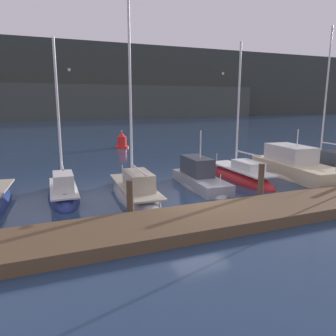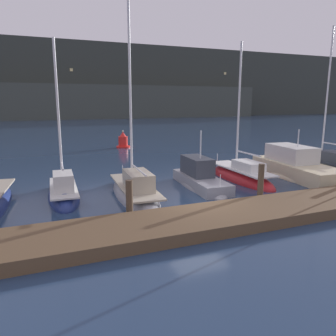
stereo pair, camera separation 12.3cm
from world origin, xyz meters
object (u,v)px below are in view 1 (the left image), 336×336
at_px(sailboat_berth_4, 64,195).
at_px(sailboat_berth_5, 135,193).
at_px(motorboat_berth_8, 295,171).
at_px(sailboat_berth_7, 240,178).
at_px(sailboat_berth_9, 327,167).
at_px(motorboat_berth_6, 200,182).
at_px(channel_buoy, 122,141).

relative_size(sailboat_berth_4, sailboat_berth_5, 0.77).
bearing_deg(motorboat_berth_8, sailboat_berth_4, 177.70).
xyz_separation_m(sailboat_berth_7, sailboat_berth_9, (7.57, 0.43, 0.02)).
height_order(motorboat_berth_6, sailboat_berth_9, sailboat_berth_9).
bearing_deg(sailboat_berth_9, sailboat_berth_7, -176.78).
bearing_deg(sailboat_berth_7, sailboat_berth_9, 3.22).
height_order(sailboat_berth_9, channel_buoy, sailboat_berth_9).
bearing_deg(sailboat_berth_4, sailboat_berth_5, -18.04).
bearing_deg(sailboat_berth_9, sailboat_berth_5, -174.21).
xyz_separation_m(motorboat_berth_8, channel_buoy, (-6.88, 17.29, 0.30)).
distance_m(sailboat_berth_4, motorboat_berth_8, 14.17).
height_order(motorboat_berth_8, sailboat_berth_9, sailboat_berth_9).
bearing_deg(channel_buoy, sailboat_berth_7, -79.57).
height_order(sailboat_berth_5, motorboat_berth_6, sailboat_berth_5).
distance_m(motorboat_berth_6, sailboat_berth_7, 3.13).
height_order(sailboat_berth_7, motorboat_berth_8, sailboat_berth_7).
height_order(sailboat_berth_4, sailboat_berth_7, sailboat_berth_7).
bearing_deg(sailboat_berth_4, sailboat_berth_7, -0.22).
height_order(sailboat_berth_4, motorboat_berth_8, sailboat_berth_4).
xyz_separation_m(motorboat_berth_6, sailboat_berth_9, (10.66, 0.96, -0.14)).
xyz_separation_m(sailboat_berth_5, motorboat_berth_8, (10.81, 0.52, 0.19)).
bearing_deg(sailboat_berth_9, channel_buoy, 123.12).
distance_m(motorboat_berth_6, channel_buoy, 17.30).
xyz_separation_m(sailboat_berth_5, motorboat_berth_6, (3.93, 0.52, 0.12)).
bearing_deg(sailboat_berth_9, motorboat_berth_6, -174.87).
bearing_deg(motorboat_berth_6, sailboat_berth_9, 5.13).
bearing_deg(sailboat_berth_7, motorboat_berth_8, -7.95).
bearing_deg(sailboat_berth_7, motorboat_berth_6, -170.22).
distance_m(sailboat_berth_5, motorboat_berth_6, 3.97).
distance_m(sailboat_berth_4, sailboat_berth_5, 3.52).
xyz_separation_m(sailboat_berth_9, channel_buoy, (-10.66, 16.34, 0.50)).
bearing_deg(channel_buoy, sailboat_berth_9, -56.88).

